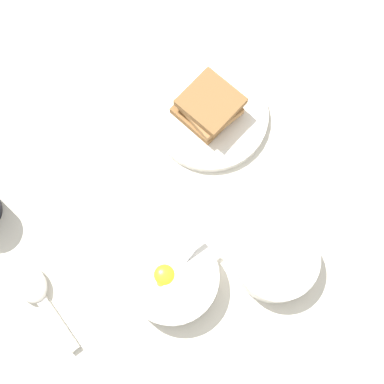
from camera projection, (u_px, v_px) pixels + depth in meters
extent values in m
plane|color=beige|center=(134.00, 217.00, 0.90)|extent=(3.00, 3.00, 0.00)
cylinder|color=white|center=(172.00, 278.00, 0.85)|extent=(0.15, 0.15, 0.05)
cylinder|color=white|center=(172.00, 278.00, 0.84)|extent=(0.12, 0.12, 0.02)
ellipsoid|color=yellow|center=(164.00, 275.00, 0.83)|extent=(0.04, 0.04, 0.02)
ellipsoid|color=yellow|center=(161.00, 283.00, 0.83)|extent=(0.03, 0.03, 0.02)
cylinder|color=black|center=(162.00, 277.00, 0.83)|extent=(0.03, 0.03, 0.00)
ellipsoid|color=silver|center=(178.00, 269.00, 0.83)|extent=(0.03, 0.02, 0.01)
cube|color=silver|center=(195.00, 247.00, 0.82)|extent=(0.04, 0.04, 0.03)
cylinder|color=white|center=(210.00, 115.00, 0.94)|extent=(0.21, 0.21, 0.02)
cylinder|color=white|center=(210.00, 113.00, 0.93)|extent=(0.15, 0.15, 0.00)
cube|color=brown|center=(206.00, 110.00, 0.92)|extent=(0.12, 0.12, 0.02)
cube|color=#9E7042|center=(209.00, 107.00, 0.91)|extent=(0.11, 0.12, 0.02)
cube|color=brown|center=(211.00, 102.00, 0.89)|extent=(0.12, 0.12, 0.02)
ellipsoid|color=white|center=(29.00, 283.00, 0.85)|extent=(0.07, 0.08, 0.03)
cube|color=white|center=(58.00, 323.00, 0.85)|extent=(0.06, 0.10, 0.01)
cylinder|color=white|center=(276.00, 260.00, 0.86)|extent=(0.13, 0.13, 0.05)
cylinder|color=white|center=(277.00, 259.00, 0.84)|extent=(0.11, 0.11, 0.01)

